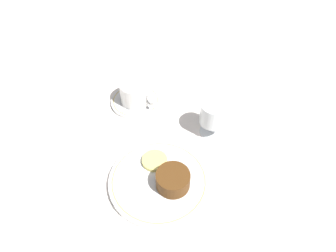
% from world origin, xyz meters
% --- Properties ---
extents(ground_plane, '(3.00, 3.00, 0.00)m').
position_xyz_m(ground_plane, '(0.00, 0.00, 0.00)').
color(ground_plane, white).
extents(dinner_plate, '(0.23, 0.23, 0.01)m').
position_xyz_m(dinner_plate, '(0.02, -0.04, 0.01)').
color(dinner_plate, white).
rests_on(dinner_plate, ground_plane).
extents(saucer, '(0.14, 0.14, 0.01)m').
position_xyz_m(saucer, '(-0.21, 0.11, 0.01)').
color(saucer, white).
rests_on(saucer, ground_plane).
extents(coffee_cup, '(0.11, 0.09, 0.07)m').
position_xyz_m(coffee_cup, '(-0.21, 0.11, 0.04)').
color(coffee_cup, white).
rests_on(coffee_cup, saucer).
extents(spoon, '(0.07, 0.09, 0.00)m').
position_xyz_m(spoon, '(-0.17, 0.11, 0.01)').
color(spoon, silver).
rests_on(spoon, saucer).
extents(wine_glass, '(0.07, 0.07, 0.10)m').
position_xyz_m(wine_glass, '(0.02, 0.17, 0.06)').
color(wine_glass, silver).
rests_on(wine_glass, ground_plane).
extents(fork, '(0.05, 0.20, 0.01)m').
position_xyz_m(fork, '(-0.14, -0.00, 0.00)').
color(fork, silver).
rests_on(fork, ground_plane).
extents(dessert_cake, '(0.08, 0.08, 0.04)m').
position_xyz_m(dessert_cake, '(0.06, -0.03, 0.03)').
color(dessert_cake, '#563314').
rests_on(dessert_cake, dinner_plate).
extents(pineapple_slice, '(0.06, 0.06, 0.01)m').
position_xyz_m(pineapple_slice, '(-0.02, -0.01, 0.02)').
color(pineapple_slice, '#EFE075').
rests_on(pineapple_slice, dinner_plate).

